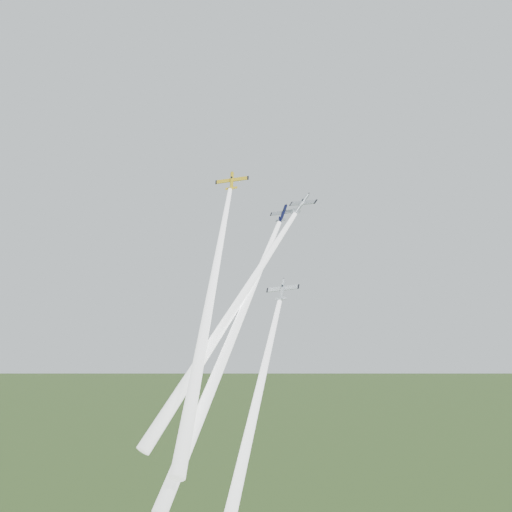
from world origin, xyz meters
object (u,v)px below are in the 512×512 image
plane_yellow (232,181)px  plane_silver_low (282,290)px  plane_silver_right (302,204)px  plane_navy (283,213)px

plane_yellow → plane_silver_low: bearing=-47.3°
plane_silver_low → plane_silver_right: bearing=69.0°
plane_silver_low → plane_yellow: bearing=143.0°
plane_yellow → plane_silver_low: plane_yellow is taller
plane_navy → plane_silver_right: 5.36m
plane_yellow → plane_silver_low: 32.59m
plane_silver_right → plane_silver_low: (-1.76, -6.92, -18.93)m
plane_yellow → plane_silver_low: (16.62, -9.70, -26.29)m
plane_yellow → plane_silver_right: size_ratio=1.06×
plane_yellow → plane_navy: 16.14m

